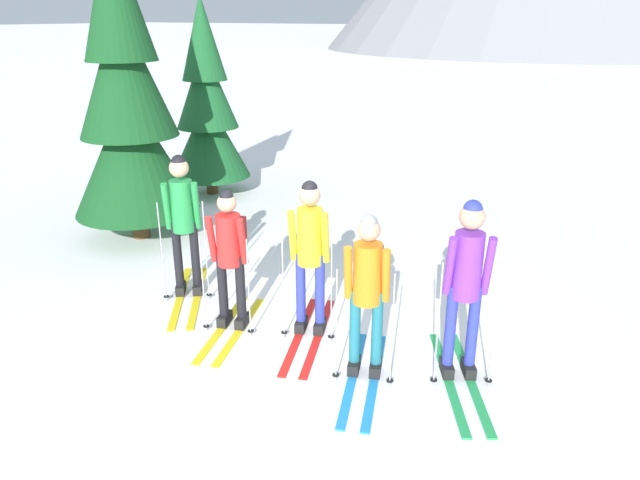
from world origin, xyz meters
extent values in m
plane|color=white|center=(0.00, 0.00, 0.00)|extent=(400.00, 400.00, 0.00)
cube|color=yellow|center=(-1.56, 0.35, 0.01)|extent=(1.10, 1.52, 0.02)
cube|color=yellow|center=(-1.74, 0.22, 0.01)|extent=(1.10, 1.52, 0.02)
cube|color=black|center=(-1.62, 0.43, 0.08)|extent=(0.24, 0.28, 0.12)
cylinder|color=black|center=(-1.62, 0.43, 0.56)|extent=(0.11, 0.11, 0.88)
cube|color=black|center=(-1.80, 0.31, 0.08)|extent=(0.24, 0.28, 0.12)
cylinder|color=black|center=(-1.80, 0.31, 0.56)|extent=(0.11, 0.11, 0.88)
cylinder|color=#238C42|center=(-1.71, 0.37, 1.21)|extent=(0.28, 0.28, 0.66)
sphere|color=tan|center=(-1.71, 0.37, 1.70)|extent=(0.24, 0.24, 0.24)
sphere|color=black|center=(-1.71, 0.37, 1.77)|extent=(0.18, 0.18, 0.18)
cylinder|color=#238C42|center=(-1.53, 0.42, 1.23)|extent=(0.18, 0.22, 0.63)
cylinder|color=#238C42|center=(-1.82, 0.22, 1.23)|extent=(0.18, 0.22, 0.63)
cylinder|color=#A5A5AD|center=(-1.38, 0.38, 0.66)|extent=(0.02, 0.02, 1.32)
cylinder|color=black|center=(-1.38, 0.38, 0.06)|extent=(0.07, 0.07, 0.01)
cylinder|color=#A5A5AD|center=(-1.83, 0.07, 0.66)|extent=(0.02, 0.02, 1.32)
cylinder|color=black|center=(-1.83, 0.07, 0.06)|extent=(0.07, 0.07, 0.01)
cube|color=maroon|center=(-1.80, 0.51, 1.24)|extent=(0.30, 0.28, 0.36)
cube|color=yellow|center=(-0.54, -0.09, 0.01)|extent=(0.57, 1.54, 0.02)
cube|color=yellow|center=(-0.75, -0.16, 0.01)|extent=(0.57, 1.54, 0.02)
cube|color=black|center=(-0.57, 0.00, 0.08)|extent=(0.18, 0.28, 0.12)
cylinder|color=black|center=(-0.57, 0.00, 0.51)|extent=(0.11, 0.11, 0.79)
cube|color=black|center=(-0.78, -0.06, 0.08)|extent=(0.18, 0.28, 0.12)
cylinder|color=black|center=(-0.78, -0.06, 0.51)|extent=(0.11, 0.11, 0.79)
cylinder|color=red|center=(-0.68, -0.03, 1.08)|extent=(0.28, 0.28, 0.59)
sphere|color=tan|center=(-0.68, -0.03, 1.52)|extent=(0.21, 0.21, 0.21)
sphere|color=black|center=(-0.68, -0.03, 1.58)|extent=(0.16, 0.16, 0.16)
cylinder|color=red|center=(-0.49, -0.03, 1.10)|extent=(0.14, 0.21, 0.56)
cylinder|color=red|center=(-0.83, -0.14, 1.10)|extent=(0.14, 0.21, 0.56)
cylinder|color=#A5A5AD|center=(-0.37, -0.12, 0.59)|extent=(0.02, 0.02, 1.18)
cylinder|color=black|center=(-0.37, -0.12, 0.06)|extent=(0.07, 0.07, 0.01)
cylinder|color=#A5A5AD|center=(-0.88, -0.28, 0.59)|extent=(0.02, 0.02, 1.18)
cylinder|color=black|center=(-0.88, -0.28, 0.06)|extent=(0.07, 0.07, 0.01)
cube|color=maroon|center=(-0.73, 0.13, 1.11)|extent=(0.30, 0.23, 0.36)
cube|color=red|center=(0.32, 0.25, 0.01)|extent=(0.67, 1.69, 0.02)
cube|color=red|center=(0.11, 0.17, 0.01)|extent=(0.67, 1.69, 0.02)
cube|color=black|center=(0.28, 0.34, 0.08)|extent=(0.19, 0.28, 0.12)
cylinder|color=#2D389E|center=(0.28, 0.34, 0.55)|extent=(0.11, 0.11, 0.86)
cube|color=black|center=(0.07, 0.27, 0.08)|extent=(0.19, 0.28, 0.12)
cylinder|color=#2D389E|center=(0.07, 0.27, 0.55)|extent=(0.11, 0.11, 0.86)
cylinder|color=yellow|center=(0.18, 0.30, 1.18)|extent=(0.28, 0.28, 0.64)
sphere|color=tan|center=(0.18, 0.30, 1.65)|extent=(0.23, 0.23, 0.23)
sphere|color=black|center=(0.18, 0.30, 1.72)|extent=(0.17, 0.17, 0.17)
cylinder|color=yellow|center=(0.37, 0.31, 1.19)|extent=(0.14, 0.22, 0.61)
cylinder|color=yellow|center=(0.03, 0.19, 1.19)|extent=(0.14, 0.22, 0.61)
cylinder|color=#A5A5AD|center=(0.49, 0.22, 0.64)|extent=(0.02, 0.02, 1.28)
cylinder|color=black|center=(0.49, 0.22, 0.06)|extent=(0.07, 0.07, 0.01)
cylinder|color=#A5A5AD|center=(-0.02, 0.04, 0.64)|extent=(0.02, 0.02, 1.28)
cylinder|color=black|center=(-0.02, 0.04, 0.06)|extent=(0.07, 0.07, 0.01)
cube|color=#1E84D1|center=(1.23, -0.22, 0.01)|extent=(0.64, 1.63, 0.02)
cube|color=#1E84D1|center=(1.02, -0.29, 0.01)|extent=(0.64, 1.63, 0.02)
cube|color=black|center=(1.20, -0.12, 0.08)|extent=(0.19, 0.28, 0.12)
cylinder|color=#1E6B7A|center=(1.20, -0.12, 0.53)|extent=(0.11, 0.11, 0.81)
cube|color=black|center=(0.99, -0.19, 0.08)|extent=(0.19, 0.28, 0.12)
cylinder|color=#1E6B7A|center=(0.99, -0.19, 0.53)|extent=(0.11, 0.11, 0.81)
cylinder|color=orange|center=(1.09, -0.16, 1.12)|extent=(0.28, 0.28, 0.61)
sphere|color=tan|center=(1.09, -0.16, 1.56)|extent=(0.22, 0.22, 0.22)
sphere|color=gray|center=(1.09, -0.16, 1.63)|extent=(0.17, 0.17, 0.17)
cylinder|color=orange|center=(1.28, -0.16, 1.13)|extent=(0.14, 0.21, 0.58)
cylinder|color=orange|center=(0.94, -0.27, 1.13)|extent=(0.14, 0.21, 0.58)
cylinder|color=#A5A5AD|center=(1.41, -0.24, 0.61)|extent=(0.02, 0.02, 1.22)
cylinder|color=black|center=(1.41, -0.24, 0.06)|extent=(0.07, 0.07, 0.01)
cylinder|color=#A5A5AD|center=(0.90, -0.42, 0.61)|extent=(0.02, 0.02, 1.22)
cylinder|color=black|center=(0.90, -0.42, 0.06)|extent=(0.07, 0.07, 0.01)
cube|color=#384C99|center=(1.04, 0.00, 1.15)|extent=(0.30, 0.24, 0.36)
cube|color=green|center=(2.07, 0.24, 0.01)|extent=(0.93, 1.60, 0.02)
cube|color=green|center=(1.88, 0.13, 0.01)|extent=(0.93, 1.60, 0.02)
cube|color=black|center=(2.03, 0.33, 0.08)|extent=(0.22, 0.28, 0.12)
cylinder|color=#2D389E|center=(2.03, 0.33, 0.56)|extent=(0.11, 0.11, 0.88)
cube|color=black|center=(1.83, 0.22, 0.08)|extent=(0.22, 0.28, 0.12)
cylinder|color=#2D389E|center=(1.83, 0.22, 0.56)|extent=(0.11, 0.11, 0.88)
cylinder|color=purple|center=(1.93, 0.27, 1.22)|extent=(0.28, 0.28, 0.66)
sphere|color=tan|center=(1.93, 0.27, 1.70)|extent=(0.24, 0.24, 0.24)
sphere|color=#2D389E|center=(1.93, 0.27, 1.78)|extent=(0.18, 0.18, 0.18)
cylinder|color=purple|center=(2.12, 0.31, 1.23)|extent=(0.17, 0.22, 0.63)
cylinder|color=purple|center=(1.80, 0.13, 1.23)|extent=(0.17, 0.22, 0.63)
cylinder|color=#A5A5AD|center=(2.25, 0.25, 0.66)|extent=(0.02, 0.02, 1.33)
cylinder|color=black|center=(2.25, 0.25, 0.06)|extent=(0.07, 0.07, 0.01)
cylinder|color=#A5A5AD|center=(1.78, -0.01, 0.66)|extent=(0.02, 0.02, 1.33)
cylinder|color=black|center=(1.78, -0.01, 0.06)|extent=(0.07, 0.07, 0.01)
cylinder|color=#51381E|center=(-4.46, 4.20, 0.37)|extent=(0.23, 0.23, 0.74)
cone|color=#195628|center=(-4.46, 4.20, 1.15)|extent=(1.58, 1.58, 1.56)
cone|color=#195628|center=(-4.46, 4.20, 2.13)|extent=(1.21, 1.21, 1.56)
cone|color=#195628|center=(-4.46, 4.20, 3.03)|extent=(0.86, 0.86, 1.56)
cylinder|color=#51381E|center=(-3.83, 1.62, 0.46)|extent=(0.28, 0.28, 0.91)
cone|color=#14471E|center=(-3.83, 1.62, 1.42)|extent=(1.95, 1.95, 1.93)
cone|color=#14471E|center=(-3.83, 1.62, 2.64)|extent=(1.49, 1.49, 1.93)
camera|label=1|loc=(3.27, -4.90, 3.44)|focal=33.32mm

